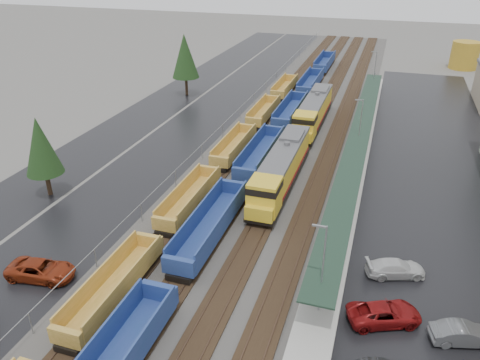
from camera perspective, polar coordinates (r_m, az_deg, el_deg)
The scene contains 18 objects.
ballast_strip at distance 72.50m, azimuth 7.20°, elevation 6.56°, with size 20.00×160.00×0.08m, color #302D2B.
trackbed at distance 72.46m, azimuth 7.21°, elevation 6.65°, with size 14.60×160.00×0.22m.
west_parking_lot at distance 76.45m, azimuth -3.98°, elevation 7.76°, with size 10.00×160.00×0.02m, color black.
west_road at distance 80.54m, azimuth -10.68°, elevation 8.36°, with size 9.00×160.00×0.02m, color black.
east_commuter_lot at distance 62.61m, azimuth 22.60°, elevation 1.23°, with size 16.00×100.00×0.02m, color black.
station_platform at distance 62.00m, azimuth 14.04°, elevation 3.05°, with size 3.00×80.00×8.00m.
chainlink_fence at distance 72.76m, azimuth -0.39°, elevation 8.16°, with size 0.08×160.04×2.02m.
tree_west_near at distance 53.81m, azimuth -23.14°, elevation 3.84°, with size 3.96×3.96×9.00m.
tree_west_far at distance 86.49m, azimuth -6.73°, elevation 14.79°, with size 4.84×4.84×11.00m.
locomotive_lead at distance 52.36m, azimuth 5.00°, elevation 1.29°, with size 3.02×19.90×4.51m.
locomotive_trail at distance 71.58m, azimuth 8.92°, elevation 8.19°, with size 3.02×19.90×4.51m.
well_string_yellow at distance 49.14m, azimuth -6.14°, elevation -2.26°, with size 2.53×101.16×2.24m.
well_string_blue at distance 59.12m, azimuth 2.55°, elevation 3.22°, with size 2.86×121.12×2.54m.
storage_tank at distance 117.85m, azimuth 25.70°, elevation 13.54°, with size 5.90×5.90×5.90m, color #B48B24.
parked_car_west_c at distance 42.67m, azimuth -23.10°, elevation -10.07°, with size 5.61×2.59×1.56m, color maroon.
parked_car_east_b at distance 37.04m, azimuth 17.17°, elevation -15.30°, with size 5.38×2.48×1.50m, color maroon.
parked_car_east_c at distance 41.73m, azimuth 18.44°, elevation -10.18°, with size 4.91×2.00×1.43m, color silver.
parked_car_east_e at distance 37.42m, azimuth 25.60°, elevation -16.59°, with size 4.52×1.58×1.49m, color #535558.
Camera 1 is at (12.07, -7.04, 24.86)m, focal length 35.00 mm.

